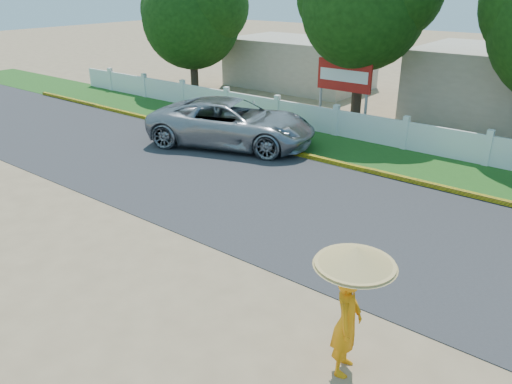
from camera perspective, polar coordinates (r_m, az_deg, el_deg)
ground at (r=11.29m, az=-6.35°, el=-9.24°), size 120.00×120.00×0.00m
road at (r=14.42m, az=6.14°, el=-1.65°), size 60.00×7.00×0.02m
grass_verge at (r=18.79m, az=14.76°, el=3.70°), size 60.00×3.50×0.03m
curb at (r=17.30m, az=12.46°, el=2.48°), size 40.00×0.18×0.16m
fence at (r=19.92m, az=16.64°, el=6.20°), size 40.00×0.10×1.10m
building_far at (r=31.06m, az=4.97°, el=14.48°), size 8.00×5.00×2.80m
vehicle at (r=19.57m, az=-2.75°, el=7.92°), size 7.07×4.96×1.79m
monk_with_parasol at (r=8.05m, az=10.79°, el=-11.24°), size 1.29×1.29×2.34m
billboard at (r=21.89m, az=10.03°, el=12.57°), size 2.50×0.13×2.95m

